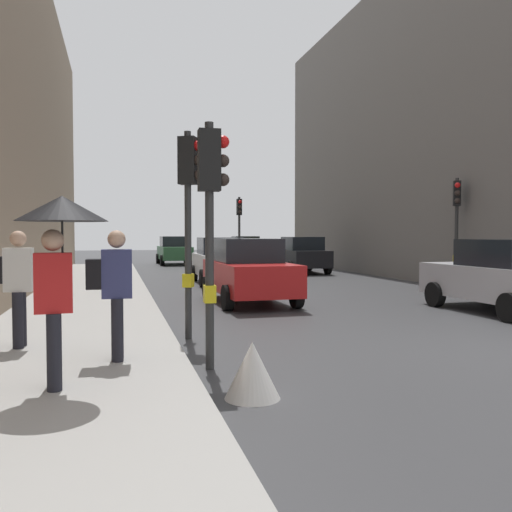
{
  "coord_description": "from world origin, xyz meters",
  "views": [
    {
      "loc": [
        -6.21,
        -7.31,
        1.87
      ],
      "look_at": [
        -1.89,
        9.51,
        1.19
      ],
      "focal_mm": 38.45,
      "sensor_mm": 36.0,
      "label": 1
    }
  ],
  "objects_px": {
    "car_silver_hatchback": "(503,276)",
    "pedestrian_with_black_backpack": "(16,281)",
    "car_yellow_taxi": "(245,249)",
    "traffic_light_near_left": "(211,200)",
    "pedestrian_with_grey_backpack": "(114,287)",
    "traffic_light_far_median": "(239,220)",
    "car_white_compact": "(221,261)",
    "car_red_sedan": "(248,271)",
    "traffic_light_near_right": "(189,196)",
    "car_dark_suv": "(301,255)",
    "pedestrian_with_umbrella": "(59,237)",
    "car_green_estate": "(174,250)",
    "warning_sign_triangle": "(252,370)",
    "traffic_light_mid_street": "(457,213)"
  },
  "relations": [
    {
      "from": "car_silver_hatchback",
      "to": "pedestrian_with_black_backpack",
      "type": "height_order",
      "value": "pedestrian_with_black_backpack"
    },
    {
      "from": "car_yellow_taxi",
      "to": "car_silver_hatchback",
      "type": "distance_m",
      "value": 25.17
    },
    {
      "from": "traffic_light_near_left",
      "to": "pedestrian_with_grey_backpack",
      "type": "height_order",
      "value": "traffic_light_near_left"
    },
    {
      "from": "traffic_light_far_median",
      "to": "pedestrian_with_black_backpack",
      "type": "xyz_separation_m",
      "value": [
        -7.72,
        -18.91,
        -1.47
      ]
    },
    {
      "from": "car_white_compact",
      "to": "car_yellow_taxi",
      "type": "distance_m",
      "value": 16.35
    },
    {
      "from": "pedestrian_with_black_backpack",
      "to": "car_red_sedan",
      "type": "bearing_deg",
      "value": 48.59
    },
    {
      "from": "traffic_light_far_median",
      "to": "car_yellow_taxi",
      "type": "xyz_separation_m",
      "value": [
        2.29,
        8.52,
        -1.76
      ]
    },
    {
      "from": "traffic_light_near_right",
      "to": "car_dark_suv",
      "type": "bearing_deg",
      "value": 64.33
    },
    {
      "from": "car_silver_hatchback",
      "to": "pedestrian_with_umbrella",
      "type": "height_order",
      "value": "pedestrian_with_umbrella"
    },
    {
      "from": "pedestrian_with_grey_backpack",
      "to": "pedestrian_with_umbrella",
      "type": "bearing_deg",
      "value": -114.42
    },
    {
      "from": "car_red_sedan",
      "to": "pedestrian_with_umbrella",
      "type": "distance_m",
      "value": 9.2
    },
    {
      "from": "car_green_estate",
      "to": "car_red_sedan",
      "type": "relative_size",
      "value": 1.0
    },
    {
      "from": "car_white_compact",
      "to": "traffic_light_far_median",
      "type": "bearing_deg",
      "value": 72.11
    },
    {
      "from": "car_silver_hatchback",
      "to": "car_red_sedan",
      "type": "bearing_deg",
      "value": 148.0
    },
    {
      "from": "car_green_estate",
      "to": "pedestrian_with_black_backpack",
      "type": "relative_size",
      "value": 2.39
    },
    {
      "from": "car_green_estate",
      "to": "car_silver_hatchback",
      "type": "relative_size",
      "value": 1.0
    },
    {
      "from": "car_red_sedan",
      "to": "traffic_light_near_right",
      "type": "bearing_deg",
      "value": -115.09
    },
    {
      "from": "car_red_sedan",
      "to": "pedestrian_with_black_backpack",
      "type": "bearing_deg",
      "value": -131.41
    },
    {
      "from": "traffic_light_near_left",
      "to": "pedestrian_with_grey_backpack",
      "type": "distance_m",
      "value": 1.78
    },
    {
      "from": "pedestrian_with_umbrella",
      "to": "warning_sign_triangle",
      "type": "bearing_deg",
      "value": -10.88
    },
    {
      "from": "car_dark_suv",
      "to": "car_green_estate",
      "type": "bearing_deg",
      "value": 119.91
    },
    {
      "from": "traffic_light_far_median",
      "to": "car_dark_suv",
      "type": "xyz_separation_m",
      "value": [
        2.57,
        -2.35,
        -1.76
      ]
    },
    {
      "from": "traffic_light_far_median",
      "to": "car_red_sedan",
      "type": "bearing_deg",
      "value": -101.61
    },
    {
      "from": "car_green_estate",
      "to": "pedestrian_with_black_backpack",
      "type": "xyz_separation_m",
      "value": [
        -5.04,
        -25.68,
        0.29
      ]
    },
    {
      "from": "traffic_light_near_left",
      "to": "pedestrian_with_grey_backpack",
      "type": "xyz_separation_m",
      "value": [
        -1.31,
        0.18,
        -1.19
      ]
    },
    {
      "from": "traffic_light_near_left",
      "to": "car_red_sedan",
      "type": "relative_size",
      "value": 0.81
    },
    {
      "from": "traffic_light_near_right",
      "to": "pedestrian_with_black_backpack",
      "type": "relative_size",
      "value": 2.09
    },
    {
      "from": "traffic_light_near_left",
      "to": "traffic_light_far_median",
      "type": "height_order",
      "value": "traffic_light_far_median"
    },
    {
      "from": "pedestrian_with_black_backpack",
      "to": "car_dark_suv",
      "type": "bearing_deg",
      "value": 58.14
    },
    {
      "from": "car_white_compact",
      "to": "car_yellow_taxi",
      "type": "xyz_separation_m",
      "value": [
        4.61,
        15.69,
        0.0
      ]
    },
    {
      "from": "warning_sign_triangle",
      "to": "pedestrian_with_black_backpack",
      "type": "bearing_deg",
      "value": 135.61
    },
    {
      "from": "car_red_sedan",
      "to": "pedestrian_with_grey_backpack",
      "type": "relative_size",
      "value": 2.39
    },
    {
      "from": "traffic_light_mid_street",
      "to": "warning_sign_triangle",
      "type": "bearing_deg",
      "value": -133.36
    },
    {
      "from": "traffic_light_near_left",
      "to": "car_yellow_taxi",
      "type": "bearing_deg",
      "value": 75.89
    },
    {
      "from": "car_dark_suv",
      "to": "pedestrian_with_umbrella",
      "type": "bearing_deg",
      "value": -116.3
    },
    {
      "from": "traffic_light_far_median",
      "to": "car_silver_hatchback",
      "type": "relative_size",
      "value": 0.9
    },
    {
      "from": "car_white_compact",
      "to": "car_silver_hatchback",
      "type": "bearing_deg",
      "value": -62.04
    },
    {
      "from": "pedestrian_with_grey_backpack",
      "to": "traffic_light_mid_street",
      "type": "bearing_deg",
      "value": 37.45
    },
    {
      "from": "car_yellow_taxi",
      "to": "car_green_estate",
      "type": "relative_size",
      "value": 1.02
    },
    {
      "from": "car_dark_suv",
      "to": "pedestrian_with_black_backpack",
      "type": "relative_size",
      "value": 2.39
    },
    {
      "from": "car_white_compact",
      "to": "car_red_sedan",
      "type": "bearing_deg",
      "value": -93.84
    },
    {
      "from": "car_dark_suv",
      "to": "car_red_sedan",
      "type": "bearing_deg",
      "value": -115.93
    },
    {
      "from": "car_yellow_taxi",
      "to": "car_white_compact",
      "type": "bearing_deg",
      "value": -106.36
    },
    {
      "from": "traffic_light_far_median",
      "to": "car_silver_hatchback",
      "type": "xyz_separation_m",
      "value": [
        2.72,
        -16.65,
        -1.76
      ]
    },
    {
      "from": "car_green_estate",
      "to": "car_silver_hatchback",
      "type": "height_order",
      "value": "same"
    },
    {
      "from": "pedestrian_with_black_backpack",
      "to": "warning_sign_triangle",
      "type": "bearing_deg",
      "value": -44.39
    },
    {
      "from": "pedestrian_with_black_backpack",
      "to": "pedestrian_with_grey_backpack",
      "type": "bearing_deg",
      "value": -40.9
    },
    {
      "from": "traffic_light_far_median",
      "to": "pedestrian_with_grey_backpack",
      "type": "relative_size",
      "value": 2.16
    },
    {
      "from": "car_white_compact",
      "to": "car_green_estate",
      "type": "xyz_separation_m",
      "value": [
        -0.36,
        13.94,
        0.0
      ]
    },
    {
      "from": "traffic_light_near_left",
      "to": "car_white_compact",
      "type": "xyz_separation_m",
      "value": [
        2.65,
        13.17,
        -1.48
      ]
    }
  ]
}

